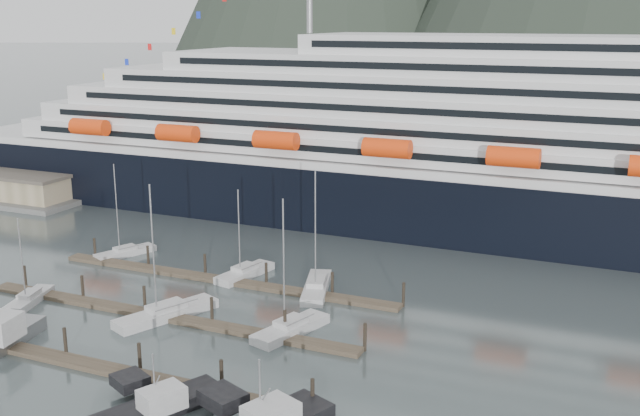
{
  "coord_description": "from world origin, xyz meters",
  "views": [
    {
      "loc": [
        42.77,
        -61.88,
        32.86
      ],
      "look_at": [
        6.25,
        22.0,
        9.5
      ],
      "focal_mm": 42.0,
      "sensor_mm": 36.0,
      "label": 1
    }
  ],
  "objects_px": {
    "sailboat_a": "(30,300)",
    "sailboat_e": "(125,253)",
    "sailboat_g": "(316,288)",
    "sailboat_h": "(291,329)",
    "sailboat_d": "(167,314)",
    "trawler_c": "(155,405)",
    "cruise_ship": "(549,158)",
    "sailboat_f": "(245,274)"
  },
  "relations": [
    {
      "from": "sailboat_e",
      "to": "sailboat_h",
      "type": "bearing_deg",
      "value": -90.25
    },
    {
      "from": "sailboat_a",
      "to": "sailboat_e",
      "type": "height_order",
      "value": "sailboat_e"
    },
    {
      "from": "cruise_ship",
      "to": "sailboat_a",
      "type": "bearing_deg",
      "value": -133.8
    },
    {
      "from": "sailboat_h",
      "to": "sailboat_e",
      "type": "bearing_deg",
      "value": 82.15
    },
    {
      "from": "trawler_c",
      "to": "cruise_ship",
      "type": "bearing_deg",
      "value": 7.36
    },
    {
      "from": "sailboat_d",
      "to": "sailboat_f",
      "type": "height_order",
      "value": "sailboat_d"
    },
    {
      "from": "cruise_ship",
      "to": "sailboat_h",
      "type": "relative_size",
      "value": 13.5
    },
    {
      "from": "sailboat_g",
      "to": "trawler_c",
      "type": "relative_size",
      "value": 1.29
    },
    {
      "from": "sailboat_f",
      "to": "trawler_c",
      "type": "bearing_deg",
      "value": -151.8
    },
    {
      "from": "sailboat_a",
      "to": "sailboat_d",
      "type": "relative_size",
      "value": 0.68
    },
    {
      "from": "cruise_ship",
      "to": "sailboat_e",
      "type": "xyz_separation_m",
      "value": [
        -53.1,
        -34.95,
        -11.63
      ]
    },
    {
      "from": "sailboat_d",
      "to": "sailboat_h",
      "type": "relative_size",
      "value": 1.04
    },
    {
      "from": "sailboat_d",
      "to": "sailboat_g",
      "type": "relative_size",
      "value": 1.02
    },
    {
      "from": "sailboat_e",
      "to": "sailboat_h",
      "type": "xyz_separation_m",
      "value": [
        33.31,
        -15.01,
        0.04
      ]
    },
    {
      "from": "trawler_c",
      "to": "sailboat_d",
      "type": "bearing_deg",
      "value": 57.92
    },
    {
      "from": "sailboat_f",
      "to": "sailboat_g",
      "type": "bearing_deg",
      "value": -84.67
    },
    {
      "from": "cruise_ship",
      "to": "sailboat_e",
      "type": "distance_m",
      "value": 64.63
    },
    {
      "from": "sailboat_h",
      "to": "trawler_c",
      "type": "height_order",
      "value": "sailboat_h"
    },
    {
      "from": "sailboat_e",
      "to": "sailboat_g",
      "type": "xyz_separation_m",
      "value": [
        30.7,
        -2.26,
        0.03
      ]
    },
    {
      "from": "sailboat_e",
      "to": "trawler_c",
      "type": "relative_size",
      "value": 1.12
    },
    {
      "from": "sailboat_a",
      "to": "trawler_c",
      "type": "distance_m",
      "value": 32.82
    },
    {
      "from": "cruise_ship",
      "to": "sailboat_d",
      "type": "relative_size",
      "value": 13.01
    },
    {
      "from": "sailboat_d",
      "to": "sailboat_f",
      "type": "xyz_separation_m",
      "value": [
        1.33,
        15.68,
        -0.03
      ]
    },
    {
      "from": "sailboat_a",
      "to": "sailboat_h",
      "type": "height_order",
      "value": "sailboat_h"
    },
    {
      "from": "sailboat_h",
      "to": "sailboat_f",
      "type": "bearing_deg",
      "value": 60.2
    },
    {
      "from": "sailboat_h",
      "to": "trawler_c",
      "type": "bearing_deg",
      "value": -173.12
    },
    {
      "from": "cruise_ship",
      "to": "sailboat_e",
      "type": "height_order",
      "value": "cruise_ship"
    },
    {
      "from": "sailboat_a",
      "to": "sailboat_h",
      "type": "bearing_deg",
      "value": -97.64
    },
    {
      "from": "sailboat_d",
      "to": "sailboat_h",
      "type": "distance_m",
      "value": 14.79
    },
    {
      "from": "sailboat_d",
      "to": "sailboat_g",
      "type": "bearing_deg",
      "value": -16.53
    },
    {
      "from": "cruise_ship",
      "to": "sailboat_a",
      "type": "relative_size",
      "value": 19.16
    },
    {
      "from": "sailboat_e",
      "to": "sailboat_h",
      "type": "relative_size",
      "value": 0.88
    },
    {
      "from": "cruise_ship",
      "to": "sailboat_g",
      "type": "xyz_separation_m",
      "value": [
        -22.4,
        -37.21,
        -11.6
      ]
    },
    {
      "from": "sailboat_a",
      "to": "sailboat_h",
      "type": "relative_size",
      "value": 0.7
    },
    {
      "from": "sailboat_a",
      "to": "sailboat_d",
      "type": "xyz_separation_m",
      "value": [
        17.6,
        2.6,
        0.05
      ]
    },
    {
      "from": "sailboat_e",
      "to": "sailboat_h",
      "type": "height_order",
      "value": "sailboat_h"
    },
    {
      "from": "sailboat_e",
      "to": "sailboat_a",
      "type": "bearing_deg",
      "value": -152.96
    },
    {
      "from": "cruise_ship",
      "to": "trawler_c",
      "type": "xyz_separation_m",
      "value": [
        -23.11,
        -69.73,
        -11.22
      ]
    },
    {
      "from": "sailboat_a",
      "to": "sailboat_e",
      "type": "distance_m",
      "value": 19.38
    },
    {
      "from": "sailboat_f",
      "to": "sailboat_g",
      "type": "xyz_separation_m",
      "value": [
        10.74,
        -1.18,
        0.02
      ]
    },
    {
      "from": "cruise_ship",
      "to": "sailboat_d",
      "type": "bearing_deg",
      "value": -123.69
    },
    {
      "from": "sailboat_d",
      "to": "cruise_ship",
      "type": "bearing_deg",
      "value": -10.42
    }
  ]
}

